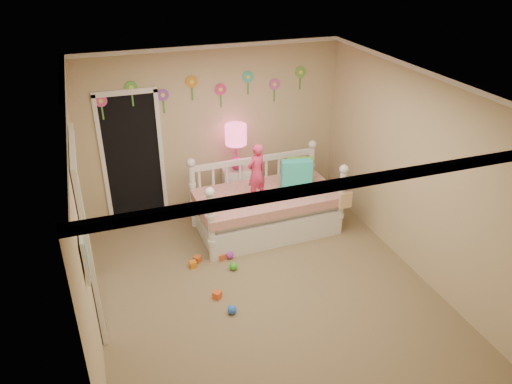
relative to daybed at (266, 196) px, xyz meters
name	(u,v)px	position (x,y,z in m)	size (l,w,h in m)	color
floor	(264,287)	(-0.50, -1.31, -0.56)	(4.00, 4.50, 0.01)	#7F684C
ceiling	(266,85)	(-0.50, -1.31, 2.04)	(4.00, 4.50, 0.01)	white
back_wall	(214,131)	(-0.50, 0.94, 0.74)	(4.00, 0.01, 2.60)	tan
left_wall	(82,227)	(-2.50, -1.31, 0.74)	(0.01, 4.50, 2.60)	tan
right_wall	(414,172)	(1.50, -1.31, 0.74)	(0.01, 4.50, 2.60)	tan
crown_molding	(266,88)	(-0.50, -1.31, 2.01)	(4.00, 4.50, 0.06)	white
daybed	(266,196)	(0.00, 0.00, 0.00)	(2.07, 1.11, 1.12)	white
pillow_turquoise	(296,175)	(0.46, -0.02, 0.29)	(0.45, 0.16, 0.45)	#27C4A7
pillow_lime	(300,170)	(0.62, 0.20, 0.25)	(0.39, 0.14, 0.37)	#6CC63C
child	(256,173)	(-0.20, -0.15, 0.49)	(0.31, 0.20, 0.84)	#EA3565
nightstand	(237,189)	(-0.22, 0.72, -0.20)	(0.43, 0.33, 0.72)	white
table_lamp	(236,140)	(-0.22, 0.72, 0.64)	(0.33, 0.33, 0.72)	#DF1D7A
closet_doorway	(133,158)	(-1.75, 0.93, 0.47)	(0.90, 0.04, 2.07)	black
flower_decals	(207,91)	(-0.59, 0.93, 1.38)	(3.40, 0.02, 0.50)	#B2668C
mirror_closet	(89,233)	(-2.46, -1.01, 0.49)	(0.07, 1.30, 2.10)	white
wall_picture	(85,254)	(-2.47, -2.21, 0.99)	(0.05, 0.34, 0.42)	white
hanging_bag	(344,195)	(0.99, -0.53, 0.12)	(0.20, 0.16, 0.36)	beige
toy_scatter	(226,283)	(-0.95, -1.12, -0.51)	(0.80, 1.30, 0.11)	#996666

